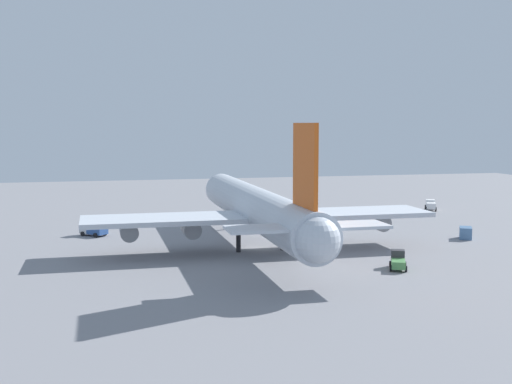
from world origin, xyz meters
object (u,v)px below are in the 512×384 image
Objects in this scene: baggage_tug at (398,261)px; cargo_container_fore at (466,233)px; cargo_airplane at (256,208)px; catering_truck at (431,205)px; cargo_loader at (92,229)px; safety_cone_nose at (213,219)px.

baggage_tug reaches higher than cargo_container_fore.
catering_truck is at bearing -54.96° from cargo_airplane.
cargo_airplane reaches higher than cargo_container_fore.
catering_truck is (33.56, -47.85, -4.93)m from cargo_airplane.
cargo_airplane is 36.07m from cargo_container_fore.
cargo_airplane is 12.98× the size of cargo_loader.
cargo_loader is at bearing 47.62° from baggage_tug.
baggage_tug is at bearing -141.79° from cargo_airplane.
catering_truck reaches higher than cargo_container_fore.
catering_truck is 49.86m from safety_cone_nose.
cargo_airplane is 79.13× the size of safety_cone_nose.
cargo_airplane is at bearing 38.21° from baggage_tug.
cargo_loader reaches higher than safety_cone_nose.
cargo_airplane is 58.65m from catering_truck.
cargo_loader is 25.64m from safety_cone_nose.
cargo_loader is 62.93m from cargo_container_fore.
catering_truck is at bearing -32.40° from baggage_tug.
cargo_airplane is at bearing 89.13° from cargo_container_fore.
safety_cone_nose is (28.78, 1.77, -5.71)m from cargo_airplane.
cargo_airplane is 24.30m from baggage_tug.
catering_truck reaches higher than safety_cone_nose.
cargo_container_fore is 47.59m from safety_cone_nose.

